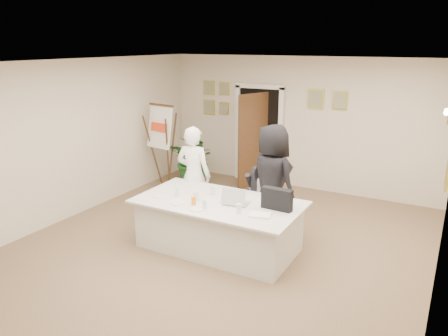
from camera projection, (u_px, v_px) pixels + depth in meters
name	position (u px, v px, depth m)	size (l,w,h in m)	color
floor	(217.00, 249.00, 6.73)	(7.00, 7.00, 0.00)	brown
ceiling	(217.00, 63.00, 5.95)	(6.00, 7.00, 0.02)	white
wall_back	(298.00, 124.00, 9.28)	(6.00, 0.10, 2.80)	beige
wall_left	(70.00, 140.00, 7.73)	(0.10, 7.00, 2.80)	beige
wall_right	(446.00, 195.00, 4.95)	(0.10, 7.00, 2.80)	beige
doorway	(257.00, 137.00, 9.64)	(1.14, 0.86, 2.20)	black
pictures_back_wall	(264.00, 100.00, 9.50)	(3.40, 0.06, 0.80)	gold
conference_table	(219.00, 225.00, 6.66)	(2.49, 1.33, 0.78)	silver
seated_man	(263.00, 192.00, 7.36)	(0.54, 0.58, 1.27)	black
flip_chart	(164.00, 151.00, 9.35)	(0.64, 0.44, 1.80)	#3B1F12
standing_man	(194.00, 175.00, 7.54)	(0.63, 0.41, 1.72)	white
standing_woman	(272.00, 181.00, 7.00)	(0.90, 0.59, 1.85)	black
potted_palm	(195.00, 160.00, 9.60)	(1.02, 0.89, 1.14)	#1B511D
laptop	(237.00, 195.00, 6.42)	(0.36, 0.37, 0.28)	#B7BABC
laptop_bag	(277.00, 199.00, 6.19)	(0.45, 0.12, 0.31)	black
paper_stack	(260.00, 215.00, 5.98)	(0.29, 0.20, 0.03)	white
plate_left	(159.00, 196.00, 6.75)	(0.21, 0.21, 0.01)	white
plate_mid	(178.00, 203.00, 6.46)	(0.21, 0.21, 0.01)	white
plate_near	(198.00, 209.00, 6.23)	(0.23, 0.23, 0.01)	white
glass_a	(178.00, 192.00, 6.75)	(0.07, 0.07, 0.14)	silver
glass_b	(204.00, 205.00, 6.22)	(0.06, 0.06, 0.14)	silver
glass_c	(238.00, 208.00, 6.07)	(0.07, 0.07, 0.14)	silver
glass_d	(212.00, 190.00, 6.81)	(0.06, 0.06, 0.14)	silver
oj_glass	(194.00, 201.00, 6.38)	(0.07, 0.07, 0.13)	orange
steel_jug	(196.00, 197.00, 6.56)	(0.09, 0.09, 0.11)	silver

